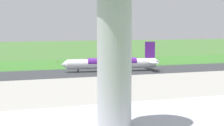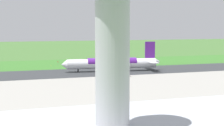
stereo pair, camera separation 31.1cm
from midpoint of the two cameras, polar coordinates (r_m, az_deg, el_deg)
ground_plane at (r=188.86m, az=-1.47°, el=-1.41°), size 800.00×800.00×0.00m
runway_asphalt at (r=188.86m, az=-1.47°, el=-1.40°), size 600.00×34.70×0.06m
apron_concrete at (r=129.44m, az=6.99°, el=-4.84°), size 440.00×110.00×0.05m
grass_verge_foreground at (r=222.35m, az=-4.13°, el=-0.31°), size 600.00×80.00×0.04m
airliner_main at (r=190.04m, az=0.16°, el=-0.04°), size 54.10×44.41×15.88m
service_truck_baggage at (r=158.05m, az=0.87°, el=-2.33°), size 5.79×5.59×2.65m
no_stopping_sign at (r=218.73m, az=-8.63°, el=-0.03°), size 0.60×0.10×2.81m
traffic_cone_orange at (r=218.78m, az=-9.77°, el=-0.42°), size 0.40×0.40×0.55m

